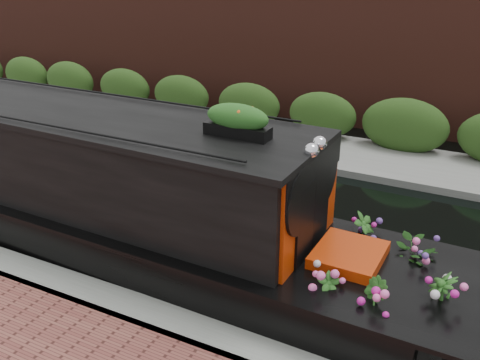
% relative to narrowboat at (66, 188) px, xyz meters
% --- Properties ---
extents(ground, '(80.00, 80.00, 0.00)m').
position_rel_narrowboat_xyz_m(ground, '(2.39, 1.80, -0.92)').
color(ground, black).
rests_on(ground, ground).
extents(near_bank_coping, '(40.00, 0.60, 0.50)m').
position_rel_narrowboat_xyz_m(near_bank_coping, '(2.39, -1.50, -0.92)').
color(near_bank_coping, gray).
rests_on(near_bank_coping, ground).
extents(far_bank_path, '(40.00, 2.40, 0.34)m').
position_rel_narrowboat_xyz_m(far_bank_path, '(2.39, 6.00, -0.92)').
color(far_bank_path, slate).
rests_on(far_bank_path, ground).
extents(far_hedge, '(40.00, 1.10, 2.80)m').
position_rel_narrowboat_xyz_m(far_hedge, '(2.39, 6.90, -0.92)').
color(far_hedge, '#274517').
rests_on(far_hedge, ground).
extents(far_brick_wall, '(40.00, 1.00, 8.00)m').
position_rel_narrowboat_xyz_m(far_brick_wall, '(2.39, 9.00, -0.92)').
color(far_brick_wall, '#4E231A').
rests_on(far_brick_wall, ground).
extents(narrowboat, '(13.23, 2.60, 3.10)m').
position_rel_narrowboat_xyz_m(narrowboat, '(0.00, 0.00, 0.00)').
color(narrowboat, black).
rests_on(narrowboat, ground).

